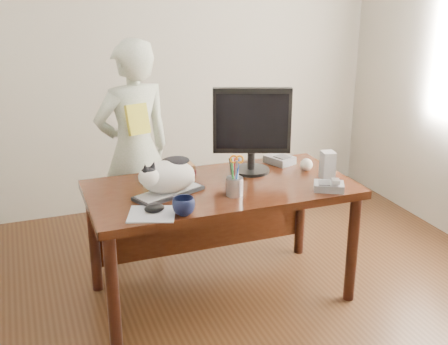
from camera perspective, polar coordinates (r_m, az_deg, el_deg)
room at (r=2.68m, az=4.15°, el=6.41°), size 4.50×4.50×4.50m
desk at (r=3.51m, az=-0.74°, el=-3.15°), size 1.60×0.80×0.75m
keyboard at (r=3.26m, az=-5.64°, el=-2.06°), size 0.45×0.31×0.03m
cat at (r=3.21m, az=-5.86°, el=-0.32°), size 0.39×0.31×0.23m
monitor at (r=3.52m, az=2.85°, el=4.76°), size 0.48×0.31×0.55m
pen_cup at (r=3.22m, az=1.09°, el=-1.19°), size 0.13×0.13×0.25m
mousepad at (r=3.01m, az=-7.34°, el=-4.20°), size 0.31×0.29×0.01m
mouse at (r=3.03m, az=-7.08°, el=-3.62°), size 0.13×0.10×0.04m
coffee_mug at (r=2.98m, az=-4.12°, el=-3.44°), size 0.17×0.17×0.10m
phone at (r=3.37m, az=10.68°, el=-1.32°), size 0.21×0.19×0.08m
speaker at (r=3.54m, az=10.48°, el=0.73°), size 0.09×0.10×0.17m
baseball at (r=3.68m, az=8.38°, el=0.81°), size 0.08×0.08×0.08m
book_stack at (r=3.59m, az=-4.97°, el=0.42°), size 0.25×0.20×0.08m
calculator at (r=3.80m, az=5.67°, el=1.32°), size 0.19×0.22×0.06m
person at (r=4.00m, az=-9.09°, el=2.19°), size 0.65×0.51×1.56m
held_book at (r=3.77m, az=-8.77°, el=5.37°), size 0.17×0.12×0.21m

